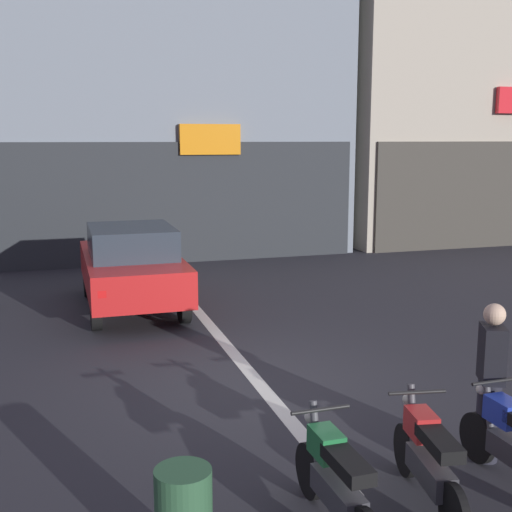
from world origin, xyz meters
name	(u,v)px	position (x,y,z in m)	size (l,w,h in m)	color
ground_plane	(259,384)	(0.00, 0.00, 0.00)	(120.00, 120.00, 0.00)	#2B2B30
lane_centre_line	(179,289)	(0.00, 6.00, 0.00)	(0.20, 18.00, 0.01)	silver
building_far_right	(449,31)	(11.54, 13.81, 7.14)	(10.93, 9.81, 14.30)	#B2A893
car_red_crossing_near	(132,265)	(-1.18, 4.55, 0.89)	(1.76, 4.10, 1.64)	black
motorcycle_green_row_leftmost	(335,480)	(-0.39, -3.42, 0.46)	(0.55, 1.67, 0.98)	black
motorcycle_red_row_left_mid	(428,458)	(0.56, -3.31, 0.46)	(0.55, 1.66, 0.98)	black
person_by_motorcycles	(490,381)	(1.62, -2.72, 0.86)	(0.35, 0.42, 1.67)	#23232D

